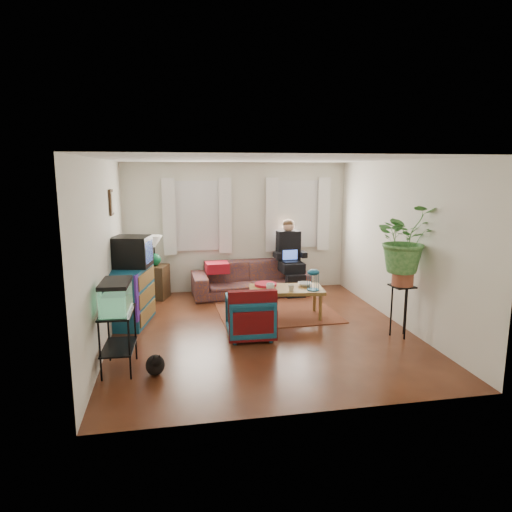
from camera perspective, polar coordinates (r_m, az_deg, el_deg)
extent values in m
cube|color=#4F2B14|center=(7.18, 0.59, -9.25)|extent=(4.50, 5.00, 0.01)
cube|color=white|center=(6.75, 0.64, 11.98)|extent=(4.50, 5.00, 0.01)
cube|color=silver|center=(9.28, -2.38, 3.58)|extent=(4.50, 0.01, 2.60)
cube|color=silver|center=(4.47, 6.84, -4.27)|extent=(4.50, 0.01, 2.60)
cube|color=silver|center=(6.78, -18.38, 0.40)|extent=(0.01, 5.00, 2.60)
cube|color=silver|center=(7.60, 17.50, 1.51)|extent=(0.01, 5.00, 2.60)
cube|color=white|center=(9.16, -7.35, 4.98)|extent=(1.08, 0.04, 1.38)
cube|color=white|center=(9.49, 5.15, 5.23)|extent=(1.08, 0.04, 1.38)
cube|color=white|center=(9.08, -7.32, 4.93)|extent=(1.36, 0.06, 1.50)
cube|color=white|center=(9.42, 5.28, 5.18)|extent=(1.36, 0.06, 1.50)
cube|color=#3D2616|center=(7.54, -17.56, 6.41)|extent=(0.04, 0.32, 0.40)
cube|color=brown|center=(8.02, 2.63, -7.03)|extent=(2.05, 1.66, 0.01)
imported|color=brown|center=(9.02, -0.76, -2.15)|extent=(2.30, 0.98, 0.89)
cube|color=#391E15|center=(9.03, -12.44, -3.18)|extent=(0.56, 0.56, 0.64)
cube|color=#105464|center=(7.63, -15.36, -4.81)|extent=(0.72, 1.11, 0.92)
cube|color=black|center=(7.56, -15.26, 0.54)|extent=(0.66, 0.62, 0.49)
cube|color=black|center=(5.96, -16.80, -10.13)|extent=(0.40, 0.69, 0.75)
cube|color=#7FD899|center=(5.79, -17.11, -4.81)|extent=(0.36, 0.63, 0.40)
ellipsoid|color=black|center=(5.80, -12.50, -12.91)|extent=(0.29, 0.39, 0.30)
imported|color=navy|center=(6.80, -0.75, -7.31)|extent=(0.69, 0.65, 0.69)
cube|color=#9E0A0A|center=(6.50, -0.41, -6.82)|extent=(0.70, 0.18, 0.57)
cube|color=brown|center=(7.74, 3.78, -5.81)|extent=(1.30, 0.81, 0.51)
imported|color=white|center=(7.52, 1.80, -3.86)|extent=(0.15, 0.15, 0.11)
imported|color=beige|center=(7.47, 4.42, -3.99)|extent=(0.12, 0.12, 0.10)
imported|color=white|center=(7.82, 6.13, -3.53)|extent=(0.27, 0.27, 0.06)
cylinder|color=#B21414|center=(7.79, 1.21, -3.58)|extent=(0.42, 0.42, 0.04)
cube|color=black|center=(7.14, 17.63, -6.57)|extent=(0.36, 0.36, 0.78)
imported|color=#599947|center=(6.92, 18.06, 0.84)|extent=(0.96, 0.84, 0.99)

